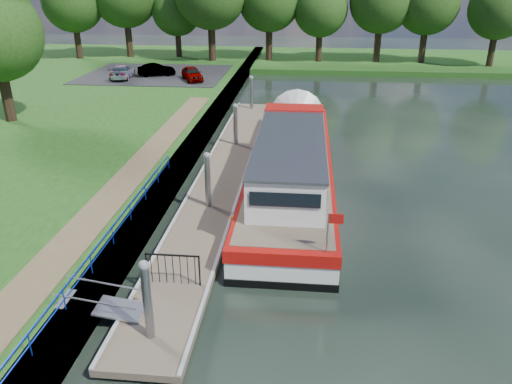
# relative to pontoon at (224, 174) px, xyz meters

# --- Properties ---
(ground) EXTENTS (160.00, 160.00, 0.00)m
(ground) POSITION_rel_pontoon_xyz_m (0.00, -13.00, -0.18)
(ground) COLOR black
(ground) RESTS_ON ground
(bank_edge) EXTENTS (1.10, 90.00, 0.78)m
(bank_edge) POSITION_rel_pontoon_xyz_m (-2.55, 2.00, 0.20)
(bank_edge) COLOR #473D2D
(bank_edge) RESTS_ON ground
(far_bank) EXTENTS (60.00, 18.00, 0.60)m
(far_bank) POSITION_rel_pontoon_xyz_m (12.00, 39.00, 0.12)
(far_bank) COLOR #1B4714
(far_bank) RESTS_ON ground
(footpath) EXTENTS (1.60, 40.00, 0.05)m
(footpath) POSITION_rel_pontoon_xyz_m (-4.40, -5.00, 0.62)
(footpath) COLOR brown
(footpath) RESTS_ON riverbank
(carpark) EXTENTS (14.00, 12.00, 0.06)m
(carpark) POSITION_rel_pontoon_xyz_m (-11.00, 25.00, 0.62)
(carpark) COLOR black
(carpark) RESTS_ON riverbank
(blue_fence) EXTENTS (0.04, 18.04, 0.72)m
(blue_fence) POSITION_rel_pontoon_xyz_m (-2.75, -10.00, 1.13)
(blue_fence) COLOR #0C2DBF
(blue_fence) RESTS_ON riverbank
(pontoon) EXTENTS (2.50, 30.00, 0.56)m
(pontoon) POSITION_rel_pontoon_xyz_m (0.00, 0.00, 0.00)
(pontoon) COLOR brown
(pontoon) RESTS_ON ground
(mooring_piles) EXTENTS (0.30, 27.30, 3.55)m
(mooring_piles) POSITION_rel_pontoon_xyz_m (0.00, 0.00, 1.10)
(mooring_piles) COLOR gray
(mooring_piles) RESTS_ON ground
(gangway) EXTENTS (2.58, 1.00, 0.92)m
(gangway) POSITION_rel_pontoon_xyz_m (-1.85, -12.50, 0.44)
(gangway) COLOR #A5A8AD
(gangway) RESTS_ON ground
(gate_panel) EXTENTS (1.85, 0.05, 1.15)m
(gate_panel) POSITION_rel_pontoon_xyz_m (-0.00, -10.80, 0.97)
(gate_panel) COLOR black
(gate_panel) RESTS_ON ground
(barge) EXTENTS (4.36, 21.15, 4.78)m
(barge) POSITION_rel_pontoon_xyz_m (3.60, 0.19, 0.90)
(barge) COLOR black
(barge) RESTS_ON ground
(car_a) EXTENTS (2.96, 4.04, 1.28)m
(car_a) POSITION_rel_pontoon_xyz_m (-6.57, 21.98, 1.29)
(car_a) COLOR #999999
(car_a) RESTS_ON carpark
(car_b) EXTENTS (3.84, 2.49, 1.19)m
(car_b) POSITION_rel_pontoon_xyz_m (-10.59, 23.92, 1.25)
(car_b) COLOR #999999
(car_b) RESTS_ON carpark
(car_c) EXTENTS (2.35, 4.60, 1.28)m
(car_c) POSITION_rel_pontoon_xyz_m (-13.51, 22.30, 1.29)
(car_c) COLOR #999999
(car_c) RESTS_ON carpark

